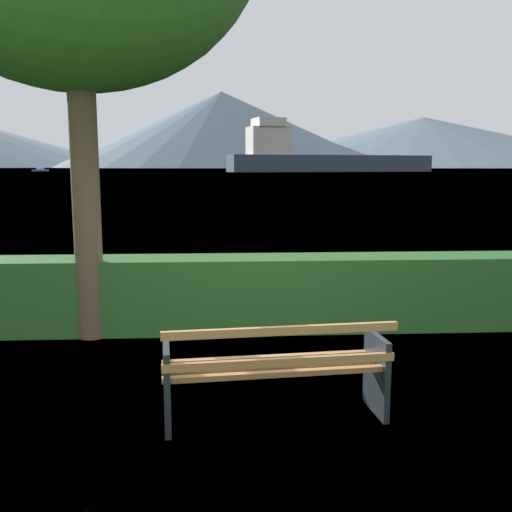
# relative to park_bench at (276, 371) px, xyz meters

# --- Properties ---
(ground_plane) EXTENTS (1400.00, 1400.00, 0.00)m
(ground_plane) POSITION_rel_park_bench_xyz_m (-0.01, 0.06, -0.43)
(ground_plane) COLOR #567A38
(water_surface) EXTENTS (620.00, 620.00, 0.00)m
(water_surface) POSITION_rel_park_bench_xyz_m (-0.01, 308.43, -0.43)
(water_surface) COLOR slate
(water_surface) RESTS_ON ground_plane
(park_bench) EXTENTS (1.88, 0.75, 0.87)m
(park_bench) POSITION_rel_park_bench_xyz_m (0.00, 0.00, 0.00)
(park_bench) COLOR #A0703F
(park_bench) RESTS_ON ground_plane
(hedge_row) EXTENTS (13.77, 0.69, 0.93)m
(hedge_row) POSITION_rel_park_bench_xyz_m (-0.01, 2.75, 0.04)
(hedge_row) COLOR #285B23
(hedge_row) RESTS_ON ground_plane
(cargo_ship_large) EXTENTS (67.35, 25.52, 16.12)m
(cargo_ship_large) POSITION_rel_park_bench_xyz_m (29.60, 180.17, 4.08)
(cargo_ship_large) COLOR #2D384C
(cargo_ship_large) RESTS_ON water_surface
(tender_far) EXTENTS (4.14, 6.99, 1.20)m
(tender_far) POSITION_rel_park_bench_xyz_m (-62.34, 201.88, -0.01)
(tender_far) COLOR #335693
(tender_far) RESTS_ON water_surface
(distant_hills) EXTENTS (887.12, 426.90, 67.56)m
(distant_hills) POSITION_rel_park_bench_xyz_m (-37.56, 579.14, 27.97)
(distant_hills) COLOR slate
(distant_hills) RESTS_ON ground_plane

